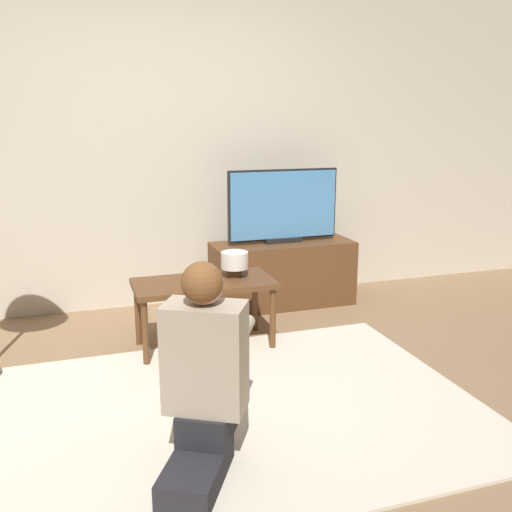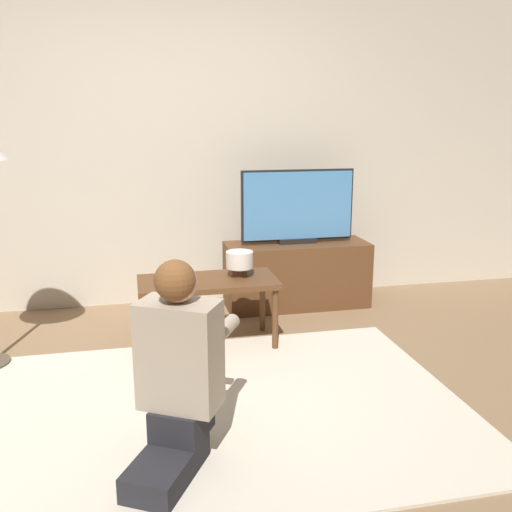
# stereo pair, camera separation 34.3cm
# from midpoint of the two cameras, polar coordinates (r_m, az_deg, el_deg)

# --- Properties ---
(ground_plane) EXTENTS (10.00, 10.00, 0.00)m
(ground_plane) POSITION_cam_midpoint_polar(r_m,az_deg,el_deg) (3.05, -2.73, -15.50)
(ground_plane) COLOR #896B4C
(wall_back) EXTENTS (10.00, 0.06, 2.60)m
(wall_back) POSITION_cam_midpoint_polar(r_m,az_deg,el_deg) (4.58, -7.10, 11.25)
(wall_back) COLOR beige
(wall_back) RESTS_ON ground_plane
(rug) EXTENTS (2.81, 1.84, 0.02)m
(rug) POSITION_cam_midpoint_polar(r_m,az_deg,el_deg) (3.05, -2.73, -15.37)
(rug) COLOR beige
(rug) RESTS_ON ground_plane
(tv_stand) EXTENTS (1.14, 0.41, 0.52)m
(tv_stand) POSITION_cam_midpoint_polar(r_m,az_deg,el_deg) (4.60, 6.22, -1.88)
(tv_stand) COLOR brown
(tv_stand) RESTS_ON ground_plane
(tv) EXTENTS (0.90, 0.08, 0.58)m
(tv) POSITION_cam_midpoint_polar(r_m,az_deg,el_deg) (4.49, 6.39, 4.95)
(tv) COLOR black
(tv) RESTS_ON tv_stand
(coffee_table) EXTENTS (0.90, 0.45, 0.46)m
(coffee_table) POSITION_cam_midpoint_polar(r_m,az_deg,el_deg) (3.74, -2.23, -3.18)
(coffee_table) COLOR brown
(coffee_table) RESTS_ON ground_plane
(person_kneeling) EXTENTS (0.60, 0.80, 0.91)m
(person_kneeling) POSITION_cam_midpoint_polar(r_m,az_deg,el_deg) (2.47, -3.78, -11.14)
(person_kneeling) COLOR #232328
(person_kneeling) RESTS_ON rug
(table_lamp) EXTENTS (0.18, 0.18, 0.17)m
(table_lamp) POSITION_cam_midpoint_polar(r_m,az_deg,el_deg) (3.77, 0.95, -0.57)
(table_lamp) COLOR #4C3823
(table_lamp) RESTS_ON coffee_table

